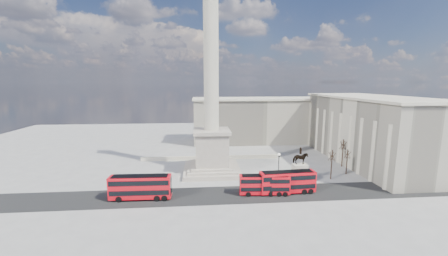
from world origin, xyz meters
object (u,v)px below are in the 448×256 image
Objects in this scene: victorian_lamp at (279,165)px; pedestrian_walking at (314,181)px; nelsons_column at (212,121)px; pedestrian_crossing at (294,172)px; red_bus_b at (265,184)px; red_bus_a at (141,187)px; red_bus_c at (288,182)px; pedestrian_standing at (309,182)px; red_bus_d at (423,179)px; equestrian_statue at (300,171)px.

victorian_lamp is 4.33× the size of pedestrian_walking.
pedestrian_crossing is at bearing -14.83° from nelsons_column.
nelsons_column is 21.33m from red_bus_b.
nelsons_column is 7.27× the size of victorian_lamp.
red_bus_a is 29.20m from red_bus_c.
pedestrian_standing is (-1.46, -0.80, -0.03)m from pedestrian_walking.
nelsons_column is 27.61m from pedestrian_walking.
nelsons_column is at bearing 166.58° from red_bus_d.
equestrian_statue reaches higher than pedestrian_crossing.
pedestrian_crossing is (0.42, 4.46, -1.93)m from equestrian_statue.
pedestrian_crossing is (4.93, 9.90, -1.49)m from red_bus_c.
red_bus_d is at bearing 1.92° from red_bus_a.
equestrian_statue reaches higher than red_bus_d.
pedestrian_crossing is (-24.53, 9.92, -1.17)m from red_bus_d.
pedestrian_crossing is (9.76, 10.23, -1.20)m from red_bus_b.
red_bus_b is 11.70m from pedestrian_standing.
pedestrian_standing is (6.09, 3.63, -1.66)m from red_bus_c.
red_bus_d is 25.55m from equestrian_statue.
red_bus_c reaches higher than pedestrian_crossing.
red_bus_a is at bearing -175.34° from red_bus_b.
red_bus_a is 1.71× the size of victorian_lamp.
red_bus_b reaches higher than red_bus_d.
red_bus_c reaches higher than pedestrian_standing.
nelsons_column reaches higher than victorian_lamp.
equestrian_statue reaches higher than pedestrian_standing.
nelsons_column is at bearing 158.48° from pedestrian_walking.
pedestrian_crossing is at bearing 18.35° from red_bus_a.
equestrian_statue is 3.82m from pedestrian_walking.
pedestrian_walking is at bearing 25.49° from red_bus_b.
red_bus_c is at bearing -7.56° from pedestrian_standing.
red_bus_d is at bearing -18.89° from nelsons_column.
red_bus_c is (29.20, 0.41, -0.07)m from red_bus_a.
red_bus_c is 7.28m from pedestrian_standing.
pedestrian_crossing is at bearing 50.82° from red_bus_b.
red_bus_d is 6.60× the size of pedestrian_standing.
pedestrian_walking reaches higher than pedestrian_standing.
pedestrian_standing is (35.29, 4.04, -1.73)m from red_bus_a.
victorian_lamp reaches higher than red_bus_c.
red_bus_a reaches higher than pedestrian_standing.
red_bus_a is 1.02× the size of red_bus_c.
equestrian_statue reaches higher than red_bus_b.
pedestrian_crossing is at bearing -117.88° from pedestrian_standing.
red_bus_d is 22.39m from pedestrian_walking.
pedestrian_crossing reaches higher than pedestrian_walking.
nelsons_column is 48.03m from red_bus_d.
nelsons_column is 26.78m from pedestrian_standing.
nelsons_column is 31.49× the size of pedestrian_walking.
red_bus_c is 6.19× the size of pedestrian_crossing.
red_bus_a is 1.17× the size of red_bus_d.
nelsons_column is at bearing 48.77° from red_bus_a.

